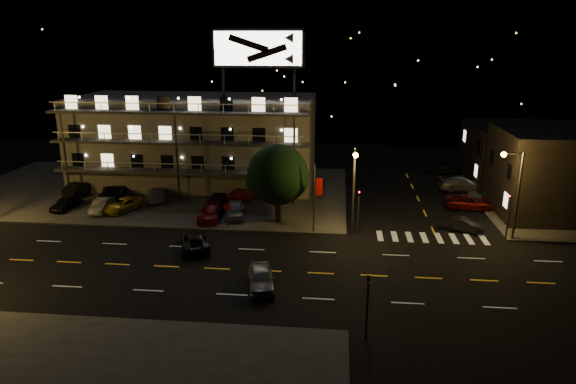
# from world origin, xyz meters

# --- Properties ---
(ground) EXTENTS (140.00, 140.00, 0.00)m
(ground) POSITION_xyz_m (0.00, 0.00, 0.00)
(ground) COLOR black
(ground) RESTS_ON ground
(curb_nw) EXTENTS (44.00, 24.00, 0.15)m
(curb_nw) POSITION_xyz_m (-14.00, 20.00, 0.07)
(curb_nw) COLOR #32312F
(curb_nw) RESTS_ON ground
(curb_ne) EXTENTS (16.00, 24.00, 0.15)m
(curb_ne) POSITION_xyz_m (30.00, 20.00, 0.07)
(curb_ne) COLOR #32312F
(curb_ne) RESTS_ON ground
(motel) EXTENTS (28.00, 13.80, 18.10)m
(motel) POSITION_xyz_m (-9.94, 23.88, 5.34)
(motel) COLOR gray
(motel) RESTS_ON ground
(side_bldg_front) EXTENTS (14.06, 10.00, 8.50)m
(side_bldg_front) POSITION_xyz_m (29.99, 16.00, 4.25)
(side_bldg_front) COLOR black
(side_bldg_front) RESTS_ON ground
(side_bldg_back) EXTENTS (14.06, 12.00, 7.00)m
(side_bldg_back) POSITION_xyz_m (29.99, 28.00, 3.50)
(side_bldg_back) COLOR black
(side_bldg_back) RESTS_ON ground
(hill_backdrop) EXTENTS (120.00, 25.00, 24.00)m
(hill_backdrop) POSITION_xyz_m (-5.94, 68.78, 11.55)
(hill_backdrop) COLOR black
(hill_backdrop) RESTS_ON ground
(streetlight_nc) EXTENTS (0.44, 1.92, 8.00)m
(streetlight_nc) POSITION_xyz_m (8.50, 7.94, 4.96)
(streetlight_nc) COLOR #2D2D30
(streetlight_nc) RESTS_ON ground
(streetlight_ne) EXTENTS (1.92, 0.44, 8.00)m
(streetlight_ne) POSITION_xyz_m (22.14, 8.30, 4.96)
(streetlight_ne) COLOR #2D2D30
(streetlight_ne) RESTS_ON ground
(signal_nw) EXTENTS (0.20, 0.27, 4.60)m
(signal_nw) POSITION_xyz_m (9.00, 8.50, 2.57)
(signal_nw) COLOR #2D2D30
(signal_nw) RESTS_ON ground
(signal_sw) EXTENTS (0.20, 0.27, 4.60)m
(signal_sw) POSITION_xyz_m (9.00, -8.50, 2.57)
(signal_sw) COLOR #2D2D30
(signal_sw) RESTS_ON ground
(signal_ne) EXTENTS (0.27, 0.20, 4.60)m
(signal_ne) POSITION_xyz_m (22.00, 8.50, 2.57)
(signal_ne) COLOR #2D2D30
(signal_ne) RESTS_ON ground
(banner_north) EXTENTS (0.83, 0.16, 6.40)m
(banner_north) POSITION_xyz_m (5.09, 8.40, 3.43)
(banner_north) COLOR #2D2D30
(banner_north) RESTS_ON ground
(stop_sign) EXTENTS (0.91, 0.11, 2.61)m
(stop_sign) POSITION_xyz_m (-3.00, 8.57, 1.71)
(stop_sign) COLOR #2D2D30
(stop_sign) RESTS_ON ground
(tree) EXTENTS (6.00, 5.78, 7.55)m
(tree) POSITION_xyz_m (1.41, 10.65, 4.64)
(tree) COLOR black
(tree) RESTS_ON curb_nw
(lot_car_0) EXTENTS (1.97, 4.03, 1.32)m
(lot_car_0) POSITION_xyz_m (-20.78, 12.21, 0.81)
(lot_car_0) COLOR black
(lot_car_0) RESTS_ON curb_nw
(lot_car_1) EXTENTS (1.62, 4.06, 1.31)m
(lot_car_1) POSITION_xyz_m (-16.69, 11.73, 0.81)
(lot_car_1) COLOR gray
(lot_car_1) RESTS_ON curb_nw
(lot_car_2) EXTENTS (3.84, 5.04, 1.27)m
(lot_car_2) POSITION_xyz_m (-14.63, 12.25, 0.79)
(lot_car_2) COLOR gold
(lot_car_2) RESTS_ON curb_nw
(lot_car_3) EXTENTS (2.29, 5.14, 1.46)m
(lot_car_3) POSITION_xyz_m (-5.13, 10.86, 0.88)
(lot_car_3) COLOR #600D0F
(lot_car_3) RESTS_ON curb_nw
(lot_car_4) EXTENTS (2.44, 4.63, 1.50)m
(lot_car_4) POSITION_xyz_m (-2.93, 11.56, 0.90)
(lot_car_4) COLOR gray
(lot_car_4) RESTS_ON curb_nw
(lot_car_5) EXTENTS (2.16, 4.69, 1.49)m
(lot_car_5) POSITION_xyz_m (-21.79, 17.26, 0.89)
(lot_car_5) COLOR black
(lot_car_5) RESTS_ON curb_nw
(lot_car_6) EXTENTS (3.83, 5.67, 1.44)m
(lot_car_6) POSITION_xyz_m (-17.48, 16.14, 0.87)
(lot_car_6) COLOR black
(lot_car_6) RESTS_ON curb_nw
(lot_car_7) EXTENTS (3.41, 5.19, 1.40)m
(lot_car_7) POSITION_xyz_m (-12.41, 16.19, 0.85)
(lot_car_7) COLOR gray
(lot_car_7) RESTS_ON curb_nw
(lot_car_8) EXTENTS (1.59, 3.64, 1.22)m
(lot_car_8) POSITION_xyz_m (-5.63, 15.75, 0.76)
(lot_car_8) COLOR black
(lot_car_8) RESTS_ON curb_nw
(lot_car_9) EXTENTS (2.88, 4.43, 1.38)m
(lot_car_9) POSITION_xyz_m (-3.05, 16.72, 0.84)
(lot_car_9) COLOR #600D0F
(lot_car_9) RESTS_ON curb_nw
(side_car_0) EXTENTS (4.02, 2.64, 1.25)m
(side_car_0) POSITION_xyz_m (18.71, 10.17, 0.63)
(side_car_0) COLOR black
(side_car_0) RESTS_ON ground
(side_car_1) EXTENTS (5.23, 2.78, 1.40)m
(side_car_1) POSITION_xyz_m (20.87, 16.89, 0.70)
(side_car_1) COLOR #600D0F
(side_car_1) RESTS_ON ground
(side_car_2) EXTENTS (5.37, 2.51, 1.52)m
(side_car_2) POSITION_xyz_m (21.54, 23.86, 0.76)
(side_car_2) COLOR gray
(side_car_2) RESTS_ON ground
(side_car_3) EXTENTS (4.86, 2.99, 1.54)m
(side_car_3) POSITION_xyz_m (20.82, 31.57, 0.77)
(side_car_3) COLOR black
(side_car_3) RESTS_ON ground
(road_car_east) EXTENTS (2.62, 4.66, 1.50)m
(road_car_east) POSITION_xyz_m (1.87, -2.74, 0.75)
(road_car_east) COLOR gray
(road_car_east) RESTS_ON ground
(road_car_west) EXTENTS (3.79, 5.50, 1.39)m
(road_car_west) POSITION_xyz_m (-4.74, 3.68, 0.70)
(road_car_west) COLOR black
(road_car_west) RESTS_ON ground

